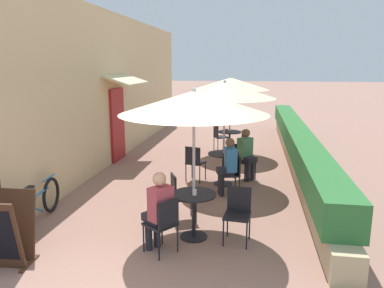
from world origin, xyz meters
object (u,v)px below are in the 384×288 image
cafe_chair_far_right (241,143)px  cafe_chair_mid_back (195,161)px  patio_umbrella_mid (225,90)px  seated_patron_mid_left (228,164)px  cafe_chair_near_left (180,194)px  seated_patron_mid_right (246,152)px  cafe_chair_mid_right (243,158)px  cafe_chair_near_back (238,210)px  coffee_cup_near (195,192)px  patio_umbrella_far (231,84)px  cafe_chair_far_left (219,135)px  cafe_chair_mid_left (233,171)px  seated_patron_near_right (158,208)px  coffee_cup_far (226,130)px  bicycle_leaning (38,204)px  menu_board (8,230)px  cafe_chair_near_right (164,221)px  patio_table_mid (223,163)px  patio_umbrella_near (194,103)px  patio_table_near (194,207)px  patio_table_far (229,139)px

cafe_chair_far_right → cafe_chair_mid_back: bearing=128.5°
patio_umbrella_mid → seated_patron_mid_left: bearing=-77.5°
cafe_chair_near_left → seated_patron_mid_right: bearing=133.8°
cafe_chair_mid_right → cafe_chair_near_back: bearing=45.1°
coffee_cup_near → patio_umbrella_far: 5.97m
patio_umbrella_far → cafe_chair_far_right: (0.38, -0.59, -1.69)m
coffee_cup_near → patio_umbrella_far: (0.17, 5.80, 1.41)m
cafe_chair_far_left → cafe_chair_mid_left: bearing=-17.0°
seated_patron_mid_left → seated_patron_near_right: bearing=147.5°
cafe_chair_mid_back → patio_umbrella_mid: bearing=6.2°
cafe_chair_mid_back → cafe_chair_far_left: (0.27, 3.39, 0.00)m
cafe_chair_mid_left → cafe_chair_mid_back: same height
seated_patron_mid_right → cafe_chair_near_left: bearing=22.3°
cafe_chair_mid_left → cafe_chair_mid_right: (0.18, 1.21, 0.00)m
cafe_chair_near_back → coffee_cup_far: bearing=-77.8°
cafe_chair_mid_back → bicycle_leaning: 3.68m
cafe_chair_far_right → bicycle_leaning: cafe_chair_far_right is taller
cafe_chair_near_back → seated_patron_mid_left: (-0.31, 2.16, 0.17)m
seated_patron_near_right → menu_board: 2.11m
patio_umbrella_mid → cafe_chair_mid_left: size_ratio=2.79×
cafe_chair_far_right → menu_board: size_ratio=0.85×
cafe_chair_near_right → seated_patron_near_right: size_ratio=0.70×
seated_patron_near_right → seated_patron_mid_left: 2.83m
menu_board → seated_patron_mid_right: bearing=51.2°
menu_board → cafe_chair_far_right: bearing=61.0°
cafe_chair_near_left → seated_patron_mid_left: seated_patron_mid_left is taller
cafe_chair_far_right → menu_board: menu_board is taller
cafe_chair_near_left → cafe_chair_near_back: (1.06, -0.61, 0.00)m
cafe_chair_near_right → patio_table_mid: cafe_chair_near_right is taller
patio_umbrella_near → cafe_chair_mid_back: size_ratio=2.79×
patio_table_near → menu_board: bearing=-153.0°
cafe_chair_mid_right → cafe_chair_far_left: size_ratio=1.00×
cafe_chair_near_back → patio_umbrella_mid: bearing=-74.6°
cafe_chair_near_left → cafe_chair_mid_right: 2.97m
seated_patron_mid_left → menu_board: bearing=125.0°
patio_table_near → patio_table_far: 5.75m
patio_umbrella_far → bicycle_leaning: 6.64m
cafe_chair_far_right → patio_table_far: bearing=6.2°
coffee_cup_near → cafe_chair_far_right: (0.55, 5.21, -0.28)m
seated_patron_mid_right → cafe_chair_near_back: bearing=43.7°
patio_table_near → cafe_chair_near_left: bearing=120.1°
cafe_chair_mid_right → cafe_chair_far_right: (-0.11, 1.75, 0.00)m
cafe_chair_far_right → bicycle_leaning: (-3.38, -5.03, -0.17)m
cafe_chair_near_left → menu_board: menu_board is taller
cafe_chair_near_back → cafe_chair_far_left: 6.40m
seated_patron_near_right → patio_umbrella_mid: 3.78m
cafe_chair_mid_right → coffee_cup_near: bearing=33.8°
patio_umbrella_mid → patio_table_far: (-0.05, 2.90, -1.68)m
cafe_chair_near_left → cafe_chair_near_right: 1.22m
coffee_cup_far → seated_patron_mid_left: bearing=-85.2°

